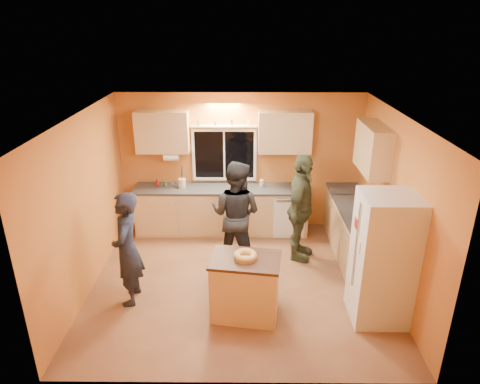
{
  "coord_description": "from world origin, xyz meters",
  "views": [
    {
      "loc": [
        0.06,
        -5.65,
        3.83
      ],
      "look_at": [
        0.01,
        0.4,
        1.35
      ],
      "focal_mm": 32.0,
      "sensor_mm": 36.0,
      "label": 1
    }
  ],
  "objects_px": {
    "island": "(245,287)",
    "refrigerator": "(383,259)",
    "person_left": "(127,249)",
    "person_right": "(301,208)",
    "person_center": "(236,214)"
  },
  "relations": [
    {
      "from": "island",
      "to": "person_center",
      "type": "height_order",
      "value": "person_center"
    },
    {
      "from": "island",
      "to": "person_center",
      "type": "bearing_deg",
      "value": 104.45
    },
    {
      "from": "island",
      "to": "refrigerator",
      "type": "bearing_deg",
      "value": 7.92
    },
    {
      "from": "island",
      "to": "person_center",
      "type": "distance_m",
      "value": 1.45
    },
    {
      "from": "island",
      "to": "person_left",
      "type": "xyz_separation_m",
      "value": [
        -1.65,
        0.32,
        0.39
      ]
    },
    {
      "from": "person_right",
      "to": "person_left",
      "type": "bearing_deg",
      "value": 133.72
    },
    {
      "from": "island",
      "to": "person_right",
      "type": "distance_m",
      "value": 1.85
    },
    {
      "from": "island",
      "to": "person_left",
      "type": "bearing_deg",
      "value": 177.26
    },
    {
      "from": "refrigerator",
      "to": "person_left",
      "type": "distance_m",
      "value": 3.46
    },
    {
      "from": "refrigerator",
      "to": "person_right",
      "type": "distance_m",
      "value": 1.79
    },
    {
      "from": "person_left",
      "to": "person_right",
      "type": "bearing_deg",
      "value": 113.69
    },
    {
      "from": "person_center",
      "to": "person_right",
      "type": "relative_size",
      "value": 0.97
    },
    {
      "from": "island",
      "to": "person_right",
      "type": "relative_size",
      "value": 0.55
    },
    {
      "from": "person_left",
      "to": "person_right",
      "type": "xyz_separation_m",
      "value": [
        2.56,
        1.22,
        0.08
      ]
    },
    {
      "from": "refrigerator",
      "to": "person_right",
      "type": "bearing_deg",
      "value": 119.86
    }
  ]
}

